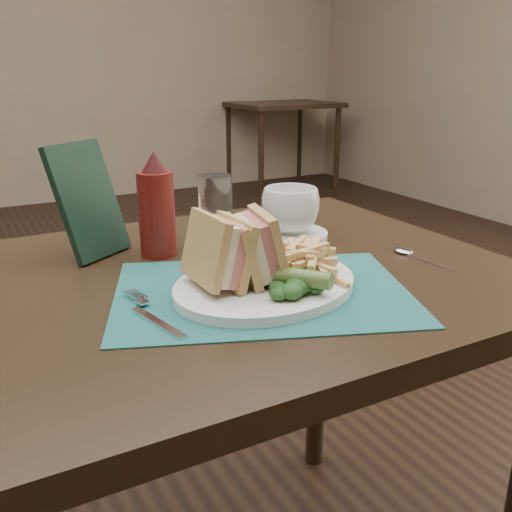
% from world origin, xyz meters
% --- Properties ---
extents(floor, '(7.00, 7.00, 0.00)m').
position_xyz_m(floor, '(0.00, 0.00, 0.00)').
color(floor, black).
rests_on(floor, ground).
extents(wall_back, '(6.00, 0.00, 6.00)m').
position_xyz_m(wall_back, '(0.00, 3.50, 0.00)').
color(wall_back, gray).
rests_on(wall_back, ground).
extents(table_main, '(0.90, 0.75, 0.75)m').
position_xyz_m(table_main, '(0.00, -0.50, 0.38)').
color(table_main, black).
rests_on(table_main, ground).
extents(table_bg_right, '(0.90, 0.75, 0.75)m').
position_xyz_m(table_bg_right, '(2.30, 3.19, 0.38)').
color(table_bg_right, black).
rests_on(table_bg_right, ground).
extents(placemat, '(0.52, 0.45, 0.00)m').
position_xyz_m(placemat, '(-0.02, -0.61, 0.75)').
color(placemat, '#1B5753').
rests_on(placemat, table_main).
extents(plate, '(0.35, 0.31, 0.01)m').
position_xyz_m(plate, '(-0.01, -0.60, 0.76)').
color(plate, white).
rests_on(plate, placemat).
extents(sandwich_half_a, '(0.08, 0.11, 0.11)m').
position_xyz_m(sandwich_half_a, '(-0.10, -0.59, 0.82)').
color(sandwich_half_a, tan).
rests_on(sandwich_half_a, plate).
extents(sandwich_half_b, '(0.10, 0.12, 0.11)m').
position_xyz_m(sandwich_half_b, '(-0.04, -0.59, 0.82)').
color(sandwich_half_b, tan).
rests_on(sandwich_half_b, plate).
extents(kale_garnish, '(0.11, 0.08, 0.03)m').
position_xyz_m(kale_garnish, '(-0.00, -0.67, 0.78)').
color(kale_garnish, '#183C16').
rests_on(kale_garnish, plate).
extents(pickle_spear, '(0.09, 0.11, 0.03)m').
position_xyz_m(pickle_spear, '(0.00, -0.66, 0.79)').
color(pickle_spear, '#425E24').
rests_on(pickle_spear, plate).
extents(fries_pile, '(0.18, 0.20, 0.05)m').
position_xyz_m(fries_pile, '(0.06, -0.60, 0.79)').
color(fries_pile, tan).
rests_on(fries_pile, plate).
extents(fork, '(0.07, 0.17, 0.01)m').
position_xyz_m(fork, '(-0.19, -0.61, 0.76)').
color(fork, silver).
rests_on(fork, placemat).
extents(spoon, '(0.05, 0.15, 0.01)m').
position_xyz_m(spoon, '(0.30, -0.61, 0.76)').
color(spoon, silver).
rests_on(spoon, table_main).
extents(saucer, '(0.19, 0.19, 0.01)m').
position_xyz_m(saucer, '(0.17, -0.38, 0.76)').
color(saucer, white).
rests_on(saucer, table_main).
extents(coffee_cup, '(0.14, 0.14, 0.09)m').
position_xyz_m(coffee_cup, '(0.17, -0.38, 0.80)').
color(coffee_cup, white).
rests_on(coffee_cup, saucer).
extents(drinking_glass, '(0.09, 0.09, 0.13)m').
position_xyz_m(drinking_glass, '(0.03, -0.34, 0.81)').
color(drinking_glass, silver).
rests_on(drinking_glass, table_main).
extents(ketchup_bottle, '(0.08, 0.08, 0.19)m').
position_xyz_m(ketchup_bottle, '(-0.09, -0.36, 0.84)').
color(ketchup_bottle, '#59130F').
rests_on(ketchup_bottle, table_main).
extents(check_presenter, '(0.15, 0.13, 0.20)m').
position_xyz_m(check_presenter, '(-0.20, -0.30, 0.85)').
color(check_presenter, black).
rests_on(check_presenter, table_main).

